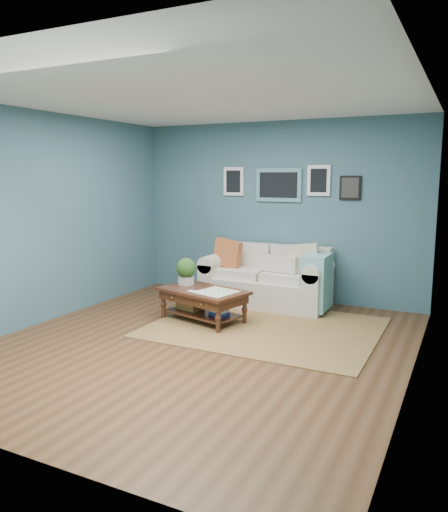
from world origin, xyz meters
The scene contains 4 objects.
room_shell centered at (0.00, 0.06, 1.36)m, with size 5.00×5.02×2.70m.
area_rug centered at (0.43, 0.95, 0.01)m, with size 2.74×2.19×0.01m, color brown.
loveseat centered at (0.10, 2.02, 0.39)m, with size 1.88×0.85×0.96m.
coffee_table centered at (-0.46, 0.87, 0.35)m, with size 1.27×0.93×0.80m.
Camera 1 is at (2.66, -4.70, 1.89)m, focal length 35.00 mm.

